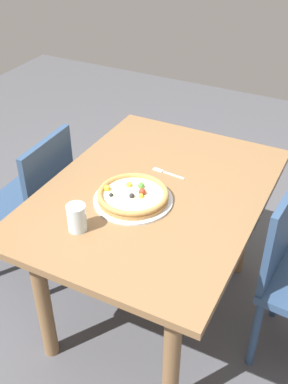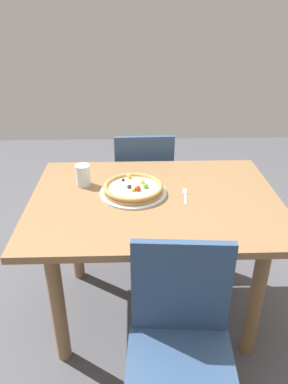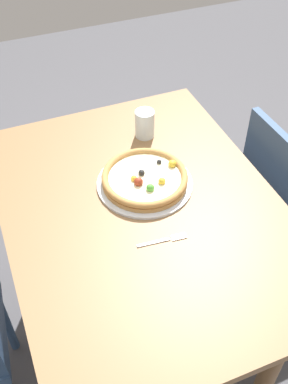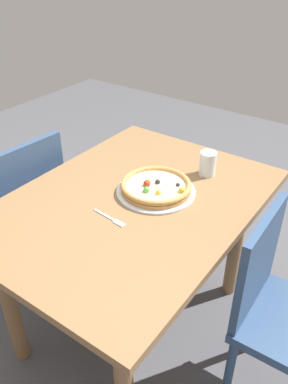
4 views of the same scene
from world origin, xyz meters
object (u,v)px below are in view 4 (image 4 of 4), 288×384
at_px(chair_near, 24,205).
at_px(fork, 111,219).
at_px(plate, 156,191).
at_px(drinking_glass, 208,163).
at_px(dining_table, 132,222).
at_px(chair_far, 281,311).
at_px(pizza, 156,186).

bearing_deg(chair_near, fork, -93.75).
distance_m(chair_near, plate, 0.80).
bearing_deg(drinking_glass, fork, -14.79).
bearing_deg(fork, dining_table, 101.82).
distance_m(dining_table, plate, 0.17).
relative_size(chair_far, fork, 5.35).
bearing_deg(fork, drinking_glass, 80.93).
relative_size(plate, pizza, 1.12).
xyz_separation_m(chair_far, plate, (-0.07, -0.63, 0.27)).
height_order(chair_far, fork, chair_far).
distance_m(chair_near, fork, 0.75).
relative_size(plate, fork, 2.08).
distance_m(dining_table, fork, 0.20).
bearing_deg(chair_near, plate, -72.85).
bearing_deg(drinking_glass, pizza, -21.85).
bearing_deg(pizza, plate, -128.97).
bearing_deg(chair_near, dining_table, -80.85).
distance_m(dining_table, chair_far, 0.70).
height_order(dining_table, fork, fork).
bearing_deg(plate, chair_far, 83.49).
height_order(dining_table, chair_near, chair_near).
xyz_separation_m(plate, pizza, (0.00, 0.00, 0.03)).
bearing_deg(chair_near, pizza, -72.89).
bearing_deg(dining_table, chair_near, -85.06).
height_order(dining_table, drinking_glass, drinking_glass).
xyz_separation_m(chair_near, pizza, (-0.17, 0.73, 0.30)).
distance_m(chair_near, chair_far, 1.36).
relative_size(chair_far, pizza, 2.88).
bearing_deg(chair_far, dining_table, -88.24).
relative_size(chair_near, fork, 5.35).
bearing_deg(dining_table, plate, 155.57).
height_order(chair_far, pizza, chair_far).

